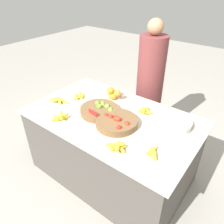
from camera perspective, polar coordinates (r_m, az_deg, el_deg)
name	(u,v)px	position (r m, az deg, el deg)	size (l,w,h in m)	color
ground_plane	(112,171)	(2.67, 0.00, -15.15)	(12.00, 12.00, 0.00)	#A39E93
market_table	(112,146)	(2.40, 0.00, -8.87)	(1.70, 1.04, 0.78)	#4C4742
lime_bowl	(100,110)	(2.19, -3.28, 0.52)	(0.38, 0.38, 0.10)	brown
tomato_basket	(117,122)	(2.02, 1.22, -2.57)	(0.39, 0.39, 0.10)	brown
orange_pile	(114,94)	(2.45, 0.55, 4.70)	(0.17, 0.18, 0.14)	orange
metal_bowl	(172,123)	(2.08, 15.41, -2.75)	(0.35, 0.35, 0.07)	silver
price_sign	(93,115)	(2.08, -5.03, -0.91)	(0.12, 0.03, 0.11)	red
banana_bunch_back_center	(153,153)	(1.75, 10.66, -10.47)	(0.13, 0.16, 0.03)	yellow
banana_bunch_front_center	(79,96)	(2.51, -8.61, 4.12)	(0.17, 0.18, 0.04)	yellow
banana_bunch_front_left	(145,111)	(2.23, 8.73, 0.33)	(0.15, 0.17, 0.06)	yellow
banana_bunch_middle_right	(117,146)	(1.77, 1.38, -8.88)	(0.20, 0.16, 0.06)	yellow
banana_bunch_middle_left	(60,117)	(2.16, -13.31, -1.35)	(0.16, 0.17, 0.06)	yellow
banana_bunch_front_right	(59,100)	(2.46, -13.70, 3.02)	(0.21, 0.15, 0.05)	yellow
vendor_person	(149,90)	(2.82, 9.69, 5.80)	(0.33, 0.33, 1.58)	brown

